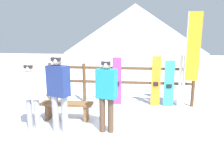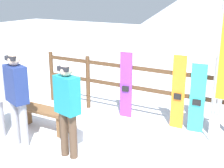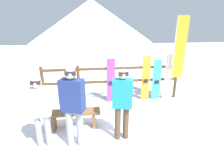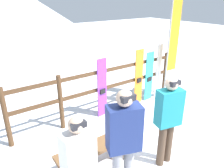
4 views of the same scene
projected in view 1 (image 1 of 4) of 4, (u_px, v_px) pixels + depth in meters
name	position (u px, v px, depth m)	size (l,w,h in m)	color
ground_plane	(113.00, 124.00, 5.33)	(40.00, 40.00, 0.00)	white
mountain_backdrop	(135.00, 28.00, 27.61)	(18.00, 18.00, 6.00)	silver
fence	(119.00, 81.00, 6.78)	(4.56, 0.10, 1.27)	#4C331E
bench	(67.00, 107.00, 5.55)	(1.32, 0.36, 0.47)	brown
person_teal	(107.00, 91.00, 4.71)	(0.47, 0.33, 1.64)	#4C3828
person_navy	(59.00, 89.00, 4.72)	(0.52, 0.40, 1.73)	gray
person_white	(32.00, 92.00, 4.88)	(0.43, 0.26, 1.54)	gray
snowboard_purple	(117.00, 81.00, 6.74)	(0.28, 0.08, 1.48)	purple
snowboard_orange	(156.00, 82.00, 6.59)	(0.27, 0.06, 1.53)	orange
snowboard_cyan	(169.00, 84.00, 6.56)	(0.30, 0.08, 1.40)	#2DBFCC
ski_pair_white	(182.00, 81.00, 6.50)	(0.19, 0.02, 1.57)	white
rental_flag	(191.00, 53.00, 6.02)	(0.40, 0.04, 2.75)	#99999E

